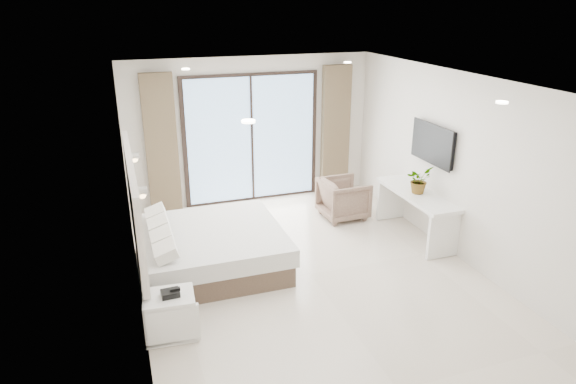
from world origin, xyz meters
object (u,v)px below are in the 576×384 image
(bed, at_px, (209,249))
(nightstand, at_px, (170,315))
(console_desk, at_px, (416,204))
(armchair, at_px, (344,197))

(bed, bearing_deg, nightstand, -116.67)
(console_desk, distance_m, armchair, 1.35)
(bed, relative_size, nightstand, 3.36)
(console_desk, relative_size, armchair, 2.23)
(nightstand, distance_m, armchair, 4.13)
(bed, xyz_separation_m, armchair, (2.58, 1.04, 0.09))
(nightstand, height_order, armchair, armchair)
(nightstand, bearing_deg, bed, 67.80)
(bed, distance_m, armchair, 2.78)
(console_desk, bearing_deg, nightstand, -161.27)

